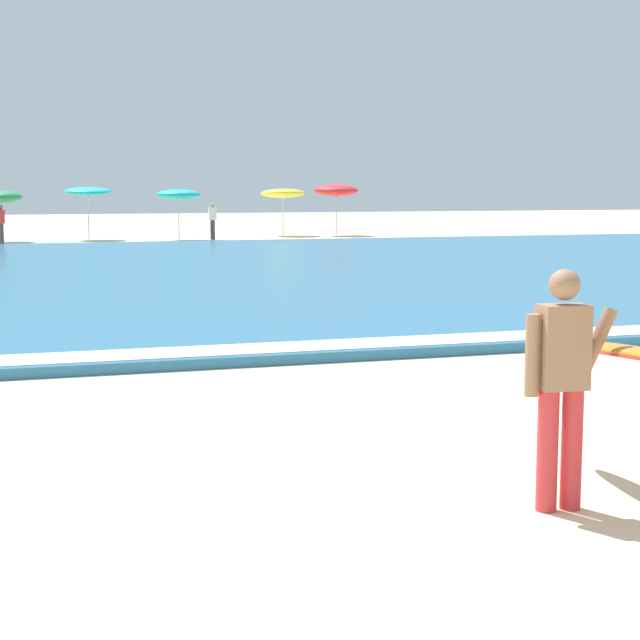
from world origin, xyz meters
TOP-DOWN VIEW (x-y plane):
  - ground_plane at (0.00, 0.00)m, footprint 160.00×160.00m
  - sea at (0.00, 20.16)m, footprint 120.00×28.00m
  - surf_foam at (0.00, 6.76)m, footprint 120.00×0.87m
  - surfer_with_board at (3.01, -0.20)m, footprint 1.03×2.78m
  - beach_umbrella_2 at (-0.69, 38.40)m, footprint 1.75×1.76m
  - beach_umbrella_3 at (2.88, 38.76)m, footprint 1.98×2.00m
  - beach_umbrella_4 at (6.56, 37.59)m, footprint 1.88×1.88m
  - beach_umbrella_5 at (11.79, 39.78)m, footprint 2.07×2.08m
  - beach_umbrella_6 at (14.22, 39.28)m, footprint 2.04×2.06m
  - beachgoer_near_row_left at (7.97, 37.29)m, footprint 0.32×0.20m
  - beachgoer_near_row_right at (-0.73, 35.99)m, footprint 0.32×0.20m

SIDE VIEW (x-z plane):
  - ground_plane at x=0.00m, z-range 0.00..0.00m
  - sea at x=0.00m, z-range 0.00..0.14m
  - surf_foam at x=0.00m, z-range 0.14..0.15m
  - beachgoer_near_row_left at x=7.97m, z-range 0.05..1.63m
  - beachgoer_near_row_right at x=-0.73m, z-range 0.05..1.63m
  - surfer_with_board at x=3.01m, z-range 0.17..1.90m
  - beach_umbrella_2 at x=-0.69m, z-range 0.78..2.92m
  - beach_umbrella_4 at x=6.56m, z-range 0.85..3.00m
  - beach_umbrella_5 at x=11.79m, z-range 0.85..3.06m
  - beach_umbrella_3 at x=2.88m, z-range 0.91..3.21m
  - beach_umbrella_6 at x=14.22m, z-range 0.90..3.28m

